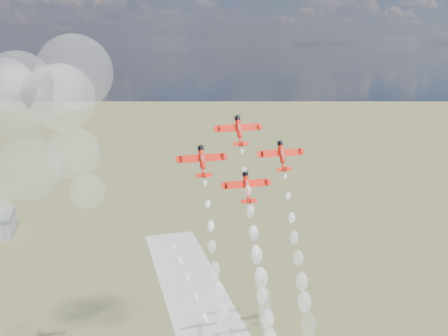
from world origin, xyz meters
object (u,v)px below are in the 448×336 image
object	(u,v)px
plane_lead	(239,130)
plane_right	(282,155)
plane_left	(202,161)
plane_slot	(247,187)

from	to	relation	value
plane_lead	plane_right	distance (m)	15.62
plane_lead	plane_right	size ratio (longest dim) A/B	1.00
plane_left	plane_right	world-z (taller)	same
plane_right	plane_slot	bearing A→B (deg)	-161.88
plane_lead	plane_slot	size ratio (longest dim) A/B	1.00
plane_lead	plane_right	world-z (taller)	plane_lead
plane_left	plane_right	size ratio (longest dim) A/B	1.00
plane_left	plane_slot	bearing A→B (deg)	-18.12
plane_right	plane_slot	xyz separation A→B (m)	(-12.80, -4.19, -7.92)
plane_lead	plane_left	bearing A→B (deg)	-161.88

